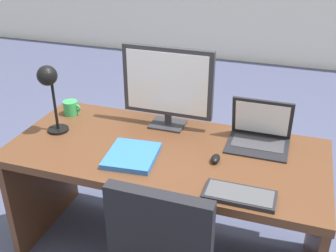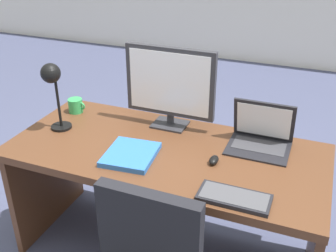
# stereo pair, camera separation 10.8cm
# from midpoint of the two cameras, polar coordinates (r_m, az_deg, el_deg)

# --- Properties ---
(ground) EXTENTS (12.00, 12.00, 0.00)m
(ground) POSITION_cam_midpoint_polar(r_m,az_deg,el_deg) (3.79, 6.21, -1.88)
(ground) COLOR #474C6B
(desk) EXTENTS (1.69, 0.77, 0.74)m
(desk) POSITION_cam_midpoint_polar(r_m,az_deg,el_deg) (2.31, -1.31, -6.94)
(desk) COLOR #56331E
(desk) RESTS_ON ground
(monitor) EXTENTS (0.53, 0.16, 0.48)m
(monitor) POSITION_cam_midpoint_polar(r_m,az_deg,el_deg) (2.30, -1.41, 5.90)
(monitor) COLOR #2D2D33
(monitor) RESTS_ON desk
(laptop) EXTENTS (0.33, 0.27, 0.25)m
(laptop) POSITION_cam_midpoint_polar(r_m,az_deg,el_deg) (2.24, 11.49, -0.56)
(laptop) COLOR black
(laptop) RESTS_ON desk
(keyboard) EXTENTS (0.32, 0.15, 0.02)m
(keyboard) POSITION_cam_midpoint_polar(r_m,az_deg,el_deg) (1.83, 8.36, -9.64)
(keyboard) COLOR black
(keyboard) RESTS_ON desk
(mouse) EXTENTS (0.04, 0.08, 0.04)m
(mouse) POSITION_cam_midpoint_polar(r_m,az_deg,el_deg) (2.06, 5.21, -4.61)
(mouse) COLOR black
(mouse) RESTS_ON desk
(desk_lamp) EXTENTS (0.12, 0.14, 0.41)m
(desk_lamp) POSITION_cam_midpoint_polar(r_m,az_deg,el_deg) (2.31, -17.70, 5.55)
(desk_lamp) COLOR black
(desk_lamp) RESTS_ON desk
(book) EXTENTS (0.27, 0.31, 0.03)m
(book) POSITION_cam_midpoint_polar(r_m,az_deg,el_deg) (2.10, -6.59, -4.19)
(book) COLOR blue
(book) RESTS_ON desk
(coffee_mug) EXTENTS (0.11, 0.09, 0.09)m
(coffee_mug) POSITION_cam_midpoint_polar(r_m,az_deg,el_deg) (2.61, -14.67, 2.48)
(coffee_mug) COLOR green
(coffee_mug) RESTS_ON desk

